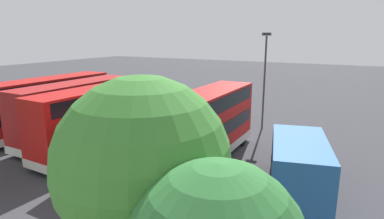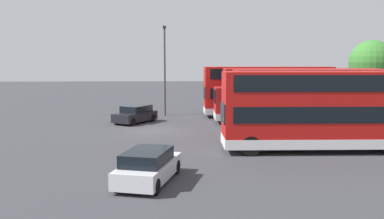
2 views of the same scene
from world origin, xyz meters
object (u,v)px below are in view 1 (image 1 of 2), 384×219
(bus_double_decker_fourth, at_px, (76,110))
(bus_double_decker_fifth, at_px, (49,103))
(box_truck_blue, at_px, (297,164))
(bus_double_decker_near_end, at_px, (203,126))
(lamp_post_tall, at_px, (265,74))
(car_small_green, at_px, (226,110))
(bus_double_decker_third, at_px, (106,115))
(car_hatchback_silver, at_px, (86,98))
(bus_single_deck_second, at_px, (149,133))

(bus_double_decker_fourth, bearing_deg, bus_double_decker_fifth, -9.01)
(box_truck_blue, bearing_deg, bus_double_decker_near_end, -15.02)
(bus_double_decker_fourth, bearing_deg, box_truck_blue, 176.33)
(bus_double_decker_fifth, bearing_deg, lamp_post_tall, -149.35)
(bus_double_decker_fifth, bearing_deg, car_small_green, -134.13)
(bus_double_decker_third, relative_size, car_hatchback_silver, 2.48)
(bus_double_decker_fourth, xyz_separation_m, bus_double_decker_fifth, (3.89, -0.62, 0.00))
(bus_double_decker_near_end, distance_m, lamp_post_tall, 9.72)
(bus_double_decker_third, xyz_separation_m, lamp_post_tall, (-8.52, -10.22, 2.36))
(bus_double_decker_fifth, distance_m, lamp_post_tall, 18.41)
(box_truck_blue, bearing_deg, bus_double_decker_fifth, -4.69)
(bus_double_decker_third, relative_size, box_truck_blue, 1.46)
(bus_single_deck_second, relative_size, bus_double_decker_fifth, 1.04)
(bus_double_decker_third, xyz_separation_m, bus_double_decker_fourth, (3.30, -0.30, -0.00))
(bus_double_decker_near_end, height_order, bus_single_deck_second, bus_double_decker_near_end)
(bus_double_decker_near_end, distance_m, car_hatchback_silver, 22.52)
(lamp_post_tall, bearing_deg, bus_double_decker_third, 50.18)
(bus_double_decker_near_end, bearing_deg, car_small_green, -74.60)
(bus_single_deck_second, relative_size, bus_double_decker_fourth, 1.16)
(bus_double_decker_fifth, height_order, lamp_post_tall, lamp_post_tall)
(bus_double_decker_fifth, distance_m, car_hatchback_silver, 11.26)
(bus_double_decker_fourth, relative_size, bus_double_decker_fifth, 0.90)
(bus_double_decker_fifth, bearing_deg, bus_single_deck_second, 176.04)
(box_truck_blue, xyz_separation_m, car_hatchback_silver, (26.47, -11.18, -1.01))
(bus_double_decker_fourth, xyz_separation_m, car_hatchback_silver, (9.69, -10.10, -1.75))
(car_hatchback_silver, distance_m, lamp_post_tall, 21.90)
(bus_double_decker_near_end, relative_size, bus_single_deck_second, 0.98)
(bus_double_decker_third, bearing_deg, bus_single_deck_second, -177.39)
(bus_double_decker_near_end, height_order, lamp_post_tall, lamp_post_tall)
(bus_double_decker_third, distance_m, lamp_post_tall, 13.52)
(bus_double_decker_near_end, relative_size, car_small_green, 2.71)
(bus_single_deck_second, relative_size, box_truck_blue, 1.50)
(box_truck_blue, distance_m, lamp_post_tall, 12.46)
(bus_double_decker_third, height_order, bus_double_decker_fourth, same)
(box_truck_blue, relative_size, lamp_post_tall, 0.96)
(box_truck_blue, distance_m, car_small_green, 16.33)
(bus_single_deck_second, xyz_separation_m, box_truck_blue, (-9.84, 0.95, 0.08))
(car_hatchback_silver, distance_m, car_small_green, 17.24)
(car_small_green, bearing_deg, box_truck_blue, 125.05)
(bus_double_decker_third, bearing_deg, bus_double_decker_near_end, -173.25)
(bus_double_decker_third, bearing_deg, bus_double_decker_fourth, -5.14)
(car_hatchback_silver, xyz_separation_m, lamp_post_tall, (-21.51, 0.18, 4.11))
(bus_single_deck_second, bearing_deg, bus_double_decker_fifth, -3.96)
(bus_double_decker_fifth, xyz_separation_m, car_small_green, (-11.30, -11.65, -1.75))
(bus_double_decker_third, relative_size, bus_double_decker_fifth, 1.01)
(lamp_post_tall, bearing_deg, bus_double_decker_fifth, 30.65)
(bus_double_decker_near_end, bearing_deg, car_hatchback_silver, -25.12)
(bus_double_decker_fifth, xyz_separation_m, box_truck_blue, (-20.66, 1.69, -0.74))
(bus_single_deck_second, distance_m, box_truck_blue, 9.89)
(bus_double_decker_near_end, height_order, car_small_green, bus_double_decker_near_end)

